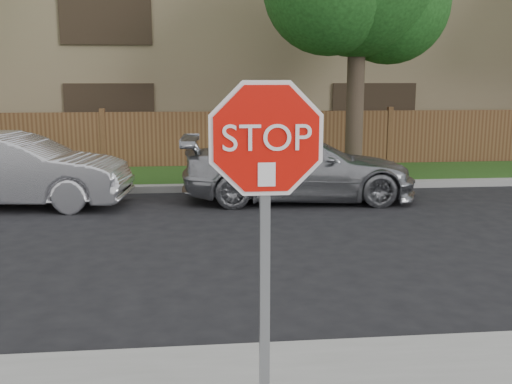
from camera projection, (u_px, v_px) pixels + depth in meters
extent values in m
plane|color=black|center=(365.00, 347.00, 5.68)|extent=(90.00, 90.00, 0.00)
cube|color=gray|center=(264.00, 187.00, 13.63)|extent=(70.00, 0.30, 0.15)
cube|color=#1E4714|center=(256.00, 176.00, 15.24)|extent=(70.00, 3.00, 0.12)
cube|color=#51321C|center=(250.00, 140.00, 16.66)|extent=(70.00, 0.12, 1.60)
cube|color=#937E5B|center=(235.00, 64.00, 21.72)|extent=(34.00, 8.00, 6.00)
cylinder|color=#382B21|center=(355.00, 100.00, 15.04)|extent=(0.44, 0.44, 3.92)
sphere|color=#153911|center=(390.00, 4.00, 14.98)|extent=(3.00, 3.00, 3.00)
cube|color=gray|center=(265.00, 274.00, 3.93)|extent=(0.06, 0.06, 2.30)
cylinder|color=white|center=(266.00, 139.00, 3.69)|extent=(1.01, 0.02, 1.01)
cylinder|color=red|center=(267.00, 139.00, 3.68)|extent=(0.93, 0.02, 0.93)
cube|color=white|center=(267.00, 175.00, 3.71)|extent=(0.11, 0.00, 0.15)
imported|color=silver|center=(14.00, 170.00, 11.74)|extent=(4.54, 1.99, 1.45)
imported|color=#9FA0A5|center=(298.00, 167.00, 12.39)|extent=(4.90, 2.22, 1.39)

